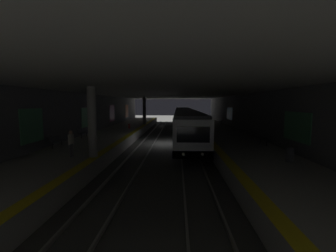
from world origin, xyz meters
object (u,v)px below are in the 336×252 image
at_px(pillar_far, 144,111).
at_px(bench_right_mid, 83,132).
at_px(suitcase_rolling, 129,126).
at_px(pillar_near, 92,122).
at_px(person_waiting_near, 211,122).
at_px(person_walking_mid, 71,143).
at_px(trash_bin, 290,155).
at_px(bench_left_mid, 221,121).
at_px(bench_left_near, 265,138).
at_px(bench_right_near, 56,140).
at_px(metro_train, 185,121).

relative_size(pillar_far, bench_right_mid, 2.68).
bearing_deg(suitcase_rolling, bench_right_mid, 160.64).
height_order(pillar_near, person_waiting_near, pillar_near).
xyz_separation_m(person_waiting_near, suitcase_rolling, (0.71, 11.13, -0.62)).
bearing_deg(pillar_far, person_walking_mid, 176.51).
bearing_deg(pillar_far, trash_bin, -152.95).
relative_size(pillar_near, person_waiting_near, 2.64).
relative_size(pillar_far, bench_left_mid, 2.68).
relative_size(bench_right_mid, person_waiting_near, 0.99).
distance_m(person_waiting_near, trash_bin, 17.04).
xyz_separation_m(bench_left_near, suitcase_rolling, (11.76, 14.10, -0.20)).
relative_size(bench_right_near, bench_right_mid, 1.00).
relative_size(bench_left_mid, person_waiting_near, 0.99).
bearing_deg(metro_train, pillar_near, 160.52).
xyz_separation_m(bench_left_near, person_walking_mid, (-5.11, 14.29, 0.41)).
height_order(bench_left_mid, bench_right_mid, same).
xyz_separation_m(bench_right_mid, suitcase_rolling, (8.44, -2.97, -0.20)).
xyz_separation_m(bench_right_near, person_walking_mid, (-3.22, -2.78, 0.41)).
relative_size(pillar_near, metro_train, 0.13).
xyz_separation_m(pillar_far, bench_right_mid, (-14.64, 4.18, -1.75)).
distance_m(bench_left_near, person_waiting_near, 11.45).
height_order(bench_right_mid, suitcase_rolling, suitcase_rolling).
bearing_deg(bench_left_near, trash_bin, 172.83).
relative_size(person_walking_mid, trash_bin, 2.01).
xyz_separation_m(metro_train, trash_bin, (-19.33, -5.60, -0.55)).
distance_m(metro_train, bench_right_mid, 14.79).
xyz_separation_m(bench_left_mid, bench_right_mid, (-16.01, 17.07, 0.00)).
relative_size(metro_train, bench_right_near, 20.66).
relative_size(bench_left_mid, person_walking_mid, 0.99).
height_order(metro_train, suitcase_rolling, metro_train).
distance_m(metro_train, bench_right_near, 18.76).
xyz_separation_m(pillar_far, bench_right_near, (-19.84, 4.18, -1.75)).
xyz_separation_m(pillar_far, metro_train, (-4.47, -6.55, -1.30)).
bearing_deg(person_walking_mid, pillar_far, -3.49).
height_order(bench_left_near, suitcase_rolling, suitcase_rolling).
bearing_deg(trash_bin, bench_right_near, 76.40).
height_order(pillar_near, trash_bin, pillar_near).
relative_size(person_walking_mid, suitcase_rolling, 1.82).
bearing_deg(pillar_far, bench_right_mid, 164.05).
bearing_deg(pillar_far, metro_train, -124.30).
xyz_separation_m(metro_train, bench_right_mid, (-10.17, 10.73, -0.45)).
bearing_deg(bench_right_mid, bench_right_near, 180.00).
xyz_separation_m(bench_right_near, trash_bin, (-3.95, -16.33, -0.10)).
bearing_deg(trash_bin, bench_right_mid, 60.72).
bearing_deg(bench_right_near, suitcase_rolling, -12.26).
height_order(pillar_near, bench_left_near, pillar_near).
bearing_deg(bench_right_mid, pillar_near, -153.37).
bearing_deg(pillar_near, bench_left_mid, -27.88).
distance_m(metro_train, bench_left_near, 14.91).
bearing_deg(bench_right_near, person_waiting_near, -47.46).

